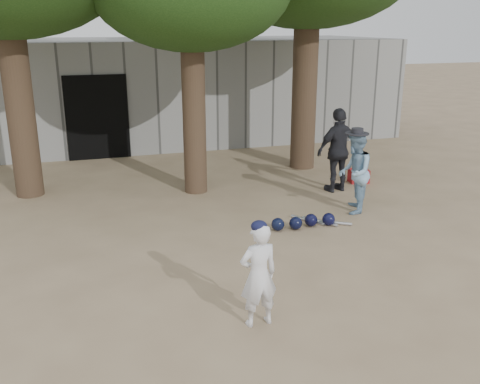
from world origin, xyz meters
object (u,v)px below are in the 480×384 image
object	(u,v)px
spectator_blue	(355,173)
red_bag	(359,176)
boy_player	(259,275)
spectator_dark	(339,150)

from	to	relation	value
spectator_blue	red_bag	distance (m)	2.16
boy_player	red_bag	world-z (taller)	boy_player
spectator_dark	boy_player	bearing A→B (deg)	43.88
boy_player	red_bag	bearing A→B (deg)	-134.70
boy_player	spectator_dark	bearing A→B (deg)	-131.47
spectator_dark	spectator_blue	bearing A→B (deg)	66.06
boy_player	red_bag	xyz separation A→B (m)	(4.15, 5.00, -0.50)
boy_player	spectator_blue	size ratio (longest dim) A/B	0.83
spectator_blue	spectator_dark	xyz separation A→B (m)	(0.33, 1.31, 0.12)
boy_player	spectator_blue	distance (m)	4.46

